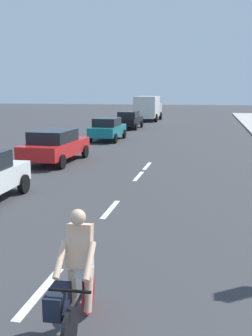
{
  "coord_description": "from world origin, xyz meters",
  "views": [
    {
      "loc": [
        2.71,
        0.95,
        3.38
      ],
      "look_at": [
        0.31,
        12.19,
        1.1
      ],
      "focal_mm": 41.6,
      "sensor_mm": 36.0,
      "label": 1
    }
  ],
  "objects": [
    {
      "name": "cyclist",
      "position": [
        0.98,
        5.66,
        0.83
      ],
      "size": [
        0.65,
        1.71,
        1.82
      ],
      "rotation": [
        0.0,
        0.0,
        3.21
      ],
      "color": "black",
      "rests_on": "ground"
    },
    {
      "name": "lane_stripe_4",
      "position": [
        0.0,
        16.06,
        0.0
      ],
      "size": [
        0.16,
        1.8,
        0.01
      ],
      "primitive_type": "cube",
      "color": "white",
      "rests_on": "ground"
    },
    {
      "name": "lane_stripe_2",
      "position": [
        0.0,
        6.62,
        0.0
      ],
      "size": [
        0.16,
        1.8,
        0.01
      ],
      "primitive_type": "cube",
      "color": "white",
      "rests_on": "ground"
    },
    {
      "name": "parked_car_red",
      "position": [
        -4.47,
        18.29,
        0.84
      ],
      "size": [
        2.17,
        4.54,
        1.57
      ],
      "rotation": [
        0.0,
        0.0,
        -0.03
      ],
      "color": "red",
      "rests_on": "ground"
    },
    {
      "name": "parked_car_black",
      "position": [
        -4.46,
        35.82,
        0.84
      ],
      "size": [
        2.03,
        4.33,
        1.57
      ],
      "rotation": [
        0.0,
        0.0,
        -0.01
      ],
      "color": "black",
      "rests_on": "ground"
    },
    {
      "name": "lane_stripe_3",
      "position": [
        0.0,
        11.47,
        0.0
      ],
      "size": [
        0.16,
        1.8,
        0.01
      ],
      "primitive_type": "cube",
      "color": "white",
      "rests_on": "ground"
    },
    {
      "name": "lane_stripe_5",
      "position": [
        0.0,
        18.28,
        0.0
      ],
      "size": [
        0.16,
        1.8,
        0.01
      ],
      "primitive_type": "cube",
      "color": "white",
      "rests_on": "ground"
    },
    {
      "name": "parked_car_teal",
      "position": [
        -4.17,
        27.04,
        0.84
      ],
      "size": [
        1.93,
        4.15,
        1.57
      ],
      "rotation": [
        0.0,
        0.0,
        0.0
      ],
      "color": "#14727A",
      "rests_on": "ground"
    },
    {
      "name": "delivery_truck",
      "position": [
        -4.27,
        45.75,
        1.5
      ],
      "size": [
        2.7,
        6.25,
        2.8
      ],
      "rotation": [
        0.0,
        0.0,
        -0.0
      ],
      "color": "beige",
      "rests_on": "ground"
    },
    {
      "name": "ground_plane",
      "position": [
        0.0,
        20.0,
        0.0
      ],
      "size": [
        160.0,
        160.0,
        0.0
      ],
      "primitive_type": "plane",
      "color": "#38383A"
    }
  ]
}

